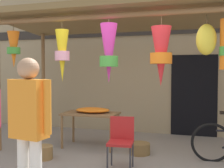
# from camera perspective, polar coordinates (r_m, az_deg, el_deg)

# --- Properties ---
(ground_plane) EXTENTS (30.00, 30.00, 0.00)m
(ground_plane) POSITION_cam_1_polar(r_m,az_deg,el_deg) (5.01, 0.93, -15.93)
(ground_plane) COLOR gray
(shop_facade) EXTENTS (12.50, 0.29, 4.26)m
(shop_facade) POSITION_cam_1_polar(r_m,az_deg,el_deg) (7.41, 6.79, 6.70)
(shop_facade) COLOR #9E8966
(shop_facade) RESTS_ON ground_plane
(market_stall_canopy) EXTENTS (5.23, 2.22, 2.81)m
(market_stall_canopy) POSITION_cam_1_polar(r_m,az_deg,el_deg) (5.56, 2.98, 11.27)
(market_stall_canopy) COLOR brown
(market_stall_canopy) RESTS_ON ground_plane
(display_table) EXTENTS (1.15, 0.66, 0.73)m
(display_table) POSITION_cam_1_polar(r_m,az_deg,el_deg) (5.92, -4.39, -6.69)
(display_table) COLOR brown
(display_table) RESTS_ON ground_plane
(flower_heap_on_table) EXTENTS (0.73, 0.51, 0.10)m
(flower_heap_on_table) POSITION_cam_1_polar(r_m,az_deg,el_deg) (5.92, -3.87, -5.33)
(flower_heap_on_table) COLOR orange
(flower_heap_on_table) RESTS_ON display_table
(folding_chair) EXTENTS (0.44, 0.44, 0.84)m
(folding_chair) POSITION_cam_1_polar(r_m,az_deg,el_deg) (4.66, 1.89, -10.93)
(folding_chair) COLOR #AD1E1E
(folding_chair) RESTS_ON ground_plane
(wicker_basket_by_table) EXTENTS (0.37, 0.37, 0.24)m
(wicker_basket_by_table) POSITION_cam_1_polar(r_m,az_deg,el_deg) (5.39, -13.95, -13.38)
(wicker_basket_by_table) COLOR olive
(wicker_basket_by_table) RESTS_ON ground_plane
(wicker_basket_spare) EXTENTS (0.40, 0.40, 0.21)m
(wicker_basket_spare) POSITION_cam_1_polar(r_m,az_deg,el_deg) (5.55, 5.61, -12.95)
(wicker_basket_spare) COLOR brown
(wicker_basket_spare) RESTS_ON ground_plane
(customer_foreground) EXTENTS (0.59, 0.28, 1.74)m
(customer_foreground) POSITION_cam_1_polar(r_m,az_deg,el_deg) (3.23, -16.57, -7.44)
(customer_foreground) COLOR silver
(customer_foreground) RESTS_ON ground_plane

